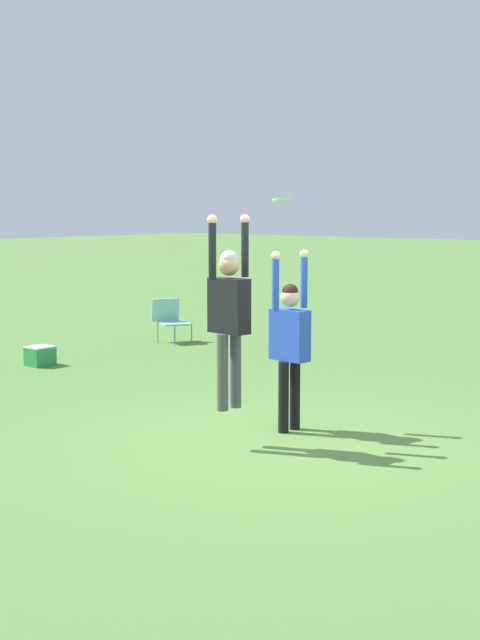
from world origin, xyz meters
name	(u,v)px	position (x,y,z in m)	size (l,w,h in m)	color
ground_plane	(271,443)	(0.00, 0.00, 0.00)	(120.00, 120.00, 0.00)	#56843D
person_jumping	(229,307)	(-0.42, 0.24, 1.50)	(0.61, 0.47, 2.06)	#4C4C51
person_defending	(290,337)	(0.54, 0.19, 1.09)	(0.62, 0.48, 2.07)	black
frisbee	(282,199)	(0.23, 0.06, 2.64)	(0.23, 0.23, 0.06)	white
camping_chair_2	(171,318)	(4.41, 6.15, 0.47)	(0.72, 0.78, 0.83)	gray
cooler_box	(40,356)	(1.21, 5.88, 0.16)	(0.40, 0.37, 0.32)	#2D8C4C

